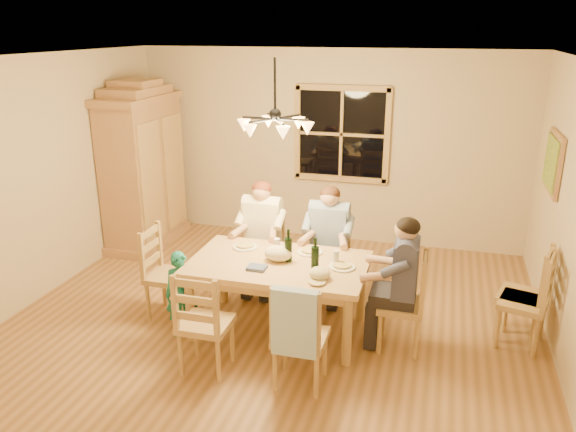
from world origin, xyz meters
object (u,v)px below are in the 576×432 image
(dining_table, at_px, (278,271))
(adult_woman, at_px, (262,223))
(chair_spare_front, at_px, (521,317))
(chair_end_right, at_px, (400,319))
(chair_far_right, at_px, (328,274))
(adult_plaid_man, at_px, (329,229))
(chair_far_left, at_px, (263,266))
(armoire, at_px, (144,171))
(chair_near_left, at_px, (206,338))
(child, at_px, (182,294))
(wine_bottle_a, at_px, (288,245))
(chandelier, at_px, (275,124))
(chair_near_right, at_px, (300,353))
(chair_spare_back, at_px, (519,310))
(adult_slate_man, at_px, (404,268))
(wine_bottle_b, at_px, (315,254))
(chair_end_left, at_px, (170,289))

(dining_table, height_order, adult_woman, adult_woman)
(chair_spare_front, bearing_deg, chair_end_right, 123.60)
(adult_woman, bearing_deg, dining_table, 117.90)
(chair_far_right, xyz_separation_m, adult_plaid_man, (0.00, 0.00, 0.54))
(chair_far_left, distance_m, chair_spare_front, 2.83)
(armoire, relative_size, chair_near_left, 2.32)
(chair_far_right, bearing_deg, chair_spare_front, 166.71)
(chair_far_right, xyz_separation_m, child, (-1.24, -1.17, 0.14))
(wine_bottle_a, bearing_deg, chandelier, 131.57)
(chair_near_right, bearing_deg, wine_bottle_a, 111.77)
(chair_end_right, bearing_deg, chair_far_right, 46.64)
(adult_woman, relative_size, chair_spare_back, 0.88)
(chair_near_left, height_order, adult_slate_man, adult_slate_man)
(armoire, bearing_deg, adult_plaid_man, -19.94)
(chair_near_right, xyz_separation_m, chair_end_right, (0.77, 0.83, 0.00))
(chair_near_left, height_order, chair_near_right, same)
(armoire, bearing_deg, wine_bottle_b, -34.01)
(chair_far_right, height_order, chair_end_left, same)
(chair_end_left, bearing_deg, chair_end_right, 90.00)
(adult_woman, height_order, adult_plaid_man, same)
(chair_far_right, height_order, chair_near_left, same)
(adult_woman, xyz_separation_m, wine_bottle_b, (0.84, -0.93, 0.08))
(dining_table, bearing_deg, chair_end_right, 0.45)
(adult_plaid_man, bearing_deg, chair_far_right, -0.45)
(dining_table, height_order, chair_far_right, chair_far_right)
(adult_plaid_man, bearing_deg, chair_near_right, 93.37)
(wine_bottle_b, xyz_separation_m, chair_spare_front, (1.95, 0.48, -0.62))
(wine_bottle_a, height_order, chair_spare_front, wine_bottle_a)
(wine_bottle_b, bearing_deg, dining_table, 165.33)
(armoire, xyz_separation_m, chair_end_right, (3.74, -1.86, -0.75))
(wine_bottle_a, bearing_deg, chair_spare_back, 11.58)
(chair_spare_front, bearing_deg, child, 118.11)
(chandelier, distance_m, child, 1.92)
(wine_bottle_b, bearing_deg, adult_plaid_man, 93.75)
(dining_table, bearing_deg, chandelier, 111.53)
(armoire, distance_m, chair_near_left, 3.50)
(chair_end_left, bearing_deg, chair_near_right, 63.43)
(child, xyz_separation_m, chair_spare_front, (3.25, 0.71, -0.14))
(chair_near_right, height_order, wine_bottle_b, wine_bottle_b)
(chair_near_right, bearing_deg, adult_slate_man, 46.74)
(chair_end_left, height_order, chair_spare_front, same)
(adult_woman, bearing_deg, chair_far_right, -180.00)
(adult_woman, distance_m, wine_bottle_b, 1.25)
(dining_table, xyz_separation_m, chair_far_right, (0.33, 0.83, -0.36))
(chair_far_left, height_order, wine_bottle_b, wine_bottle_b)
(child, bearing_deg, armoire, 96.19)
(chair_end_left, distance_m, adult_woman, 1.26)
(chandelier, distance_m, armoire, 3.08)
(chair_far_right, height_order, chair_spare_front, same)
(wine_bottle_b, bearing_deg, chair_end_left, 176.67)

